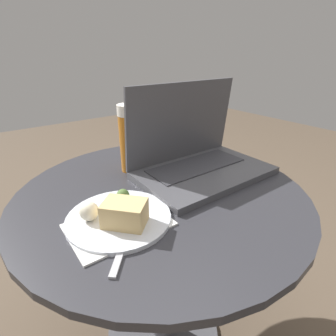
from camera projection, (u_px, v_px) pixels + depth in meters
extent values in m
plane|color=brown|center=(163.00, 331.00, 0.89)|extent=(6.00, 6.00, 0.00)
cylinder|color=#515156|center=(163.00, 330.00, 0.88)|extent=(0.36, 0.36, 0.01)
cylinder|color=#515156|center=(162.00, 271.00, 0.77)|extent=(0.07, 0.07, 0.52)
cylinder|color=#2D2D33|center=(161.00, 192.00, 0.66)|extent=(0.71, 0.71, 0.02)
cube|color=white|center=(119.00, 225.00, 0.52)|extent=(0.19, 0.14, 0.00)
cube|color=#47474C|center=(204.00, 173.00, 0.72)|extent=(0.37, 0.23, 0.02)
cube|color=#333338|center=(196.00, 165.00, 0.74)|extent=(0.28, 0.11, 0.00)
cube|color=#47474C|center=(182.00, 122.00, 0.75)|extent=(0.36, 0.03, 0.22)
cube|color=silver|center=(183.00, 122.00, 0.75)|extent=(0.33, 0.03, 0.20)
cylinder|color=#C6701E|center=(129.00, 144.00, 0.73)|extent=(0.06, 0.06, 0.16)
cylinder|color=white|center=(127.00, 110.00, 0.69)|extent=(0.06, 0.06, 0.03)
cylinder|color=silver|center=(119.00, 218.00, 0.54)|extent=(0.21, 0.21, 0.01)
cube|color=#DBB775|center=(125.00, 213.00, 0.50)|extent=(0.10, 0.10, 0.05)
sphere|color=#4C6B33|center=(123.00, 196.00, 0.58)|extent=(0.03, 0.03, 0.03)
sphere|color=beige|center=(89.00, 211.00, 0.52)|extent=(0.04, 0.04, 0.04)
cube|color=#B2B2B7|center=(123.00, 247.00, 0.46)|extent=(0.10, 0.11, 0.00)
cube|color=#B2B2B7|center=(134.00, 214.00, 0.55)|extent=(0.06, 0.06, 0.00)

